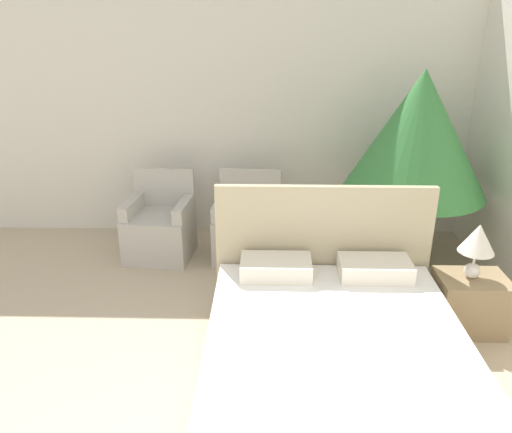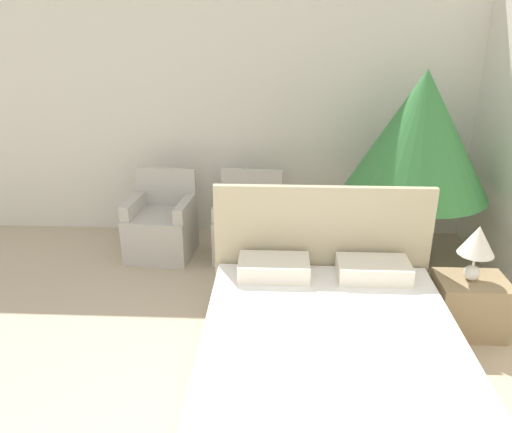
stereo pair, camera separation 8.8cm
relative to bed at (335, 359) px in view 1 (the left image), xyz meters
name	(u,v)px [view 1 (the left image)]	position (x,y,z in m)	size (l,w,h in m)	color
wall_back	(248,106)	(-0.68, 2.74, 1.19)	(10.00, 0.06, 2.90)	silver
bed	(335,359)	(0.00, 0.00, 0.00)	(1.74, 2.16, 1.13)	#8C7A5B
armchair_near_window_left	(160,230)	(-1.57, 2.02, 0.03)	(0.70, 0.66, 0.88)	#B7B2A8
armchair_near_window_right	(248,231)	(-0.66, 2.02, 0.03)	(0.70, 0.66, 0.88)	#B7B2A8
potted_palm	(418,137)	(0.95, 1.93, 1.04)	(1.36, 1.36, 1.93)	brown
nightstand	(469,303)	(1.17, 0.76, -0.03)	(0.53, 0.41, 0.46)	#937A56
table_lamp	(477,242)	(1.14, 0.77, 0.51)	(0.27, 0.27, 0.45)	white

